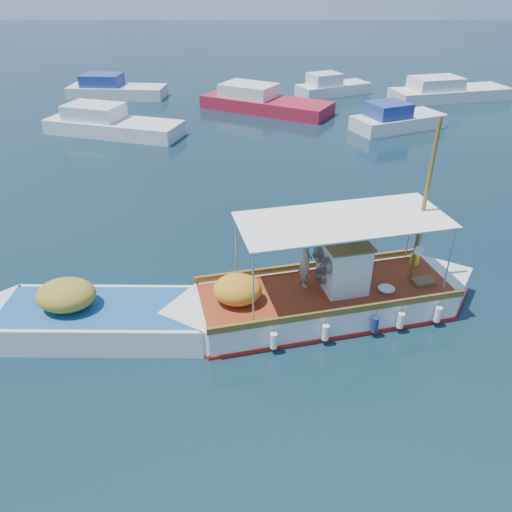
{
  "coord_description": "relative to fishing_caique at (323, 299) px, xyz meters",
  "views": [
    {
      "loc": [
        -1.38,
        -11.73,
        8.5
      ],
      "look_at": [
        -1.6,
        0.0,
        1.55
      ],
      "focal_mm": 35.0,
      "sensor_mm": 36.0,
      "label": 1
    }
  ],
  "objects": [
    {
      "name": "ground",
      "position": [
        -0.27,
        0.51,
        -0.48
      ],
      "size": [
        160.0,
        160.0,
        0.0
      ],
      "primitive_type": "plane",
      "color": "black",
      "rests_on": "ground"
    },
    {
      "name": "fishing_caique",
      "position": [
        0.0,
        0.0,
        0.0
      ],
      "size": [
        8.77,
        4.04,
        5.53
      ],
      "rotation": [
        0.0,
        0.0,
        0.26
      ],
      "color": "white",
      "rests_on": "ground"
    },
    {
      "name": "dinghy",
      "position": [
        -5.83,
        -0.9,
        -0.11
      ],
      "size": [
        7.33,
        2.1,
        1.79
      ],
      "rotation": [
        0.0,
        0.0,
        0.01
      ],
      "color": "white",
      "rests_on": "ground"
    },
    {
      "name": "bg_boat_nw",
      "position": [
        -10.41,
        16.65,
        0.01
      ],
      "size": [
        8.11,
        4.43,
        1.8
      ],
      "rotation": [
        0.0,
        0.0,
        -0.28
      ],
      "color": "silver",
      "rests_on": "ground"
    },
    {
      "name": "bg_boat_n",
      "position": [
        -1.84,
        21.98,
        0.01
      ],
      "size": [
        8.89,
        6.45,
        1.8
      ],
      "rotation": [
        0.0,
        0.0,
        -0.48
      ],
      "color": "maroon",
      "rests_on": "ground"
    },
    {
      "name": "bg_boat_ne",
      "position": [
        5.96,
        17.84,
        0.01
      ],
      "size": [
        5.81,
        4.31,
        1.8
      ],
      "rotation": [
        0.0,
        0.0,
        0.45
      ],
      "color": "silver",
      "rests_on": "ground"
    },
    {
      "name": "bg_boat_e",
      "position": [
        11.15,
        25.11,
        0.01
      ],
      "size": [
        8.8,
        4.77,
        1.8
      ],
      "rotation": [
        0.0,
        0.0,
        0.27
      ],
      "color": "silver",
      "rests_on": "ground"
    },
    {
      "name": "bg_boat_far_w",
      "position": [
        -12.51,
        25.49,
        0.01
      ],
      "size": [
        6.94,
        2.72,
        1.8
      ],
      "rotation": [
        0.0,
        0.0,
        -0.06
      ],
      "color": "silver",
      "rests_on": "ground"
    },
    {
      "name": "bg_boat_far_n",
      "position": [
        3.16,
        26.42,
        0.01
      ],
      "size": [
        5.67,
        4.2,
        1.8
      ],
      "rotation": [
        0.0,
        0.0,
        0.47
      ],
      "color": "silver",
      "rests_on": "ground"
    }
  ]
}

